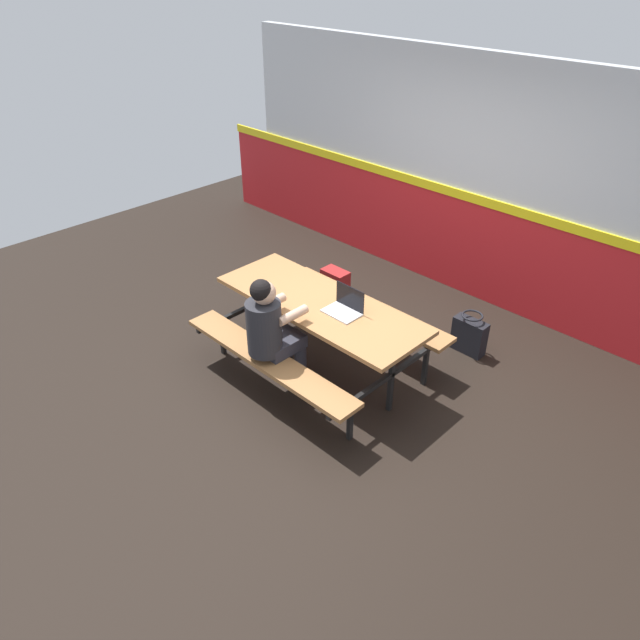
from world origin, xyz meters
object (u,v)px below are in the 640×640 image
student_nearer (271,328)px  laptop_silver (345,307)px  tote_bag_bright (469,335)px  picnic_table_main (320,318)px  backpack_dark (336,288)px

student_nearer → laptop_silver: (0.30, 0.59, 0.08)m
laptop_silver → tote_bag_bright: bearing=63.9°
student_nearer → tote_bag_bright: 2.07m
student_nearer → tote_bag_bright: size_ratio=2.81×
picnic_table_main → tote_bag_bright: bearing=55.4°
laptop_silver → tote_bag_bright: laptop_silver is taller
laptop_silver → tote_bag_bright: size_ratio=0.75×
picnic_table_main → laptop_silver: bearing=7.7°
picnic_table_main → student_nearer: bearing=-93.2°
picnic_table_main → student_nearer: student_nearer is taller
student_nearer → laptop_silver: bearing=63.4°
backpack_dark → tote_bag_bright: 1.58m
student_nearer → laptop_silver: 0.67m
laptop_silver → picnic_table_main: bearing=-172.3°
student_nearer → tote_bag_bright: student_nearer is taller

